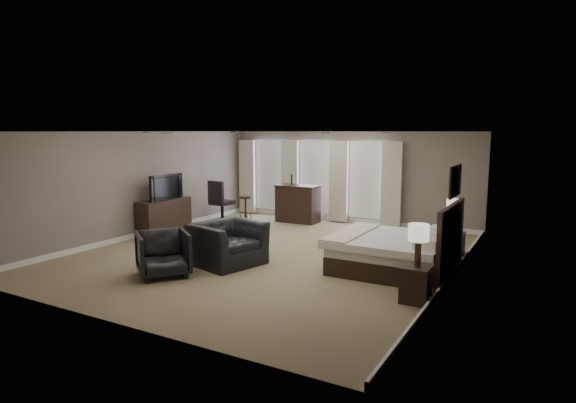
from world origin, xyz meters
The scene contains 16 objects.
room centered at (0.00, 0.00, 1.30)m, with size 7.60×8.60×2.64m.
window_bay centered at (-1.00, 4.11, 1.20)m, with size 5.25×0.20×2.30m.
bed centered at (2.58, 0.09, 0.67)m, with size 2.11×2.01×1.34m, color silver.
nightstand_near centered at (3.47, -1.36, 0.28)m, with size 0.42×0.51×0.56m, color black.
nightstand_far centered at (3.47, 1.54, 0.27)m, with size 0.40×0.49×0.54m, color black.
lamp_near centered at (3.47, -1.36, 0.89)m, with size 0.32×0.32×0.65m, color beige.
lamp_far centered at (3.47, 1.54, 0.89)m, with size 0.34×0.34×0.70m, color beige.
wall_art centered at (3.70, 0.09, 1.75)m, with size 0.04×0.96×0.56m, color slate.
dresser centered at (-3.45, 0.43, 0.44)m, with size 0.49×1.53×0.89m, color black.
tv centered at (-3.45, 0.43, 0.96)m, with size 1.12×0.64×0.15m, color black.
armchair_near centered at (-0.32, -1.10, 0.56)m, with size 1.28×0.83×1.12m, color black.
armchair_far centered at (-0.88, -2.30, 0.45)m, with size 0.88×0.82×0.90m, color black.
bar_counter centered at (-1.23, 3.52, 0.54)m, with size 1.24×0.64×1.08m, color black.
bar_stool_left centered at (-2.64, 2.91, 0.36)m, with size 0.34×0.34×0.73m, color black.
bar_stool_right centered at (-1.27, 3.46, 0.35)m, with size 0.33×0.33×0.71m, color black.
desk_chair centered at (-3.10, 2.39, 0.61)m, with size 0.62×0.62×1.23m, color black.
Camera 1 is at (5.24, -8.56, 2.61)m, focal length 30.00 mm.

